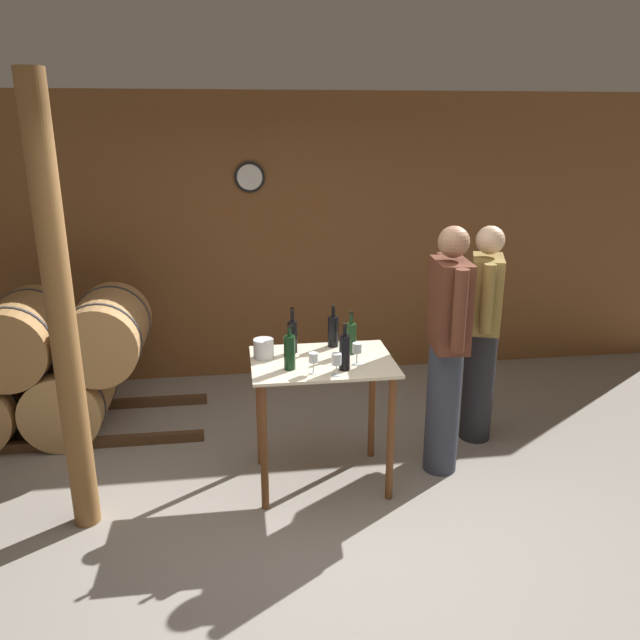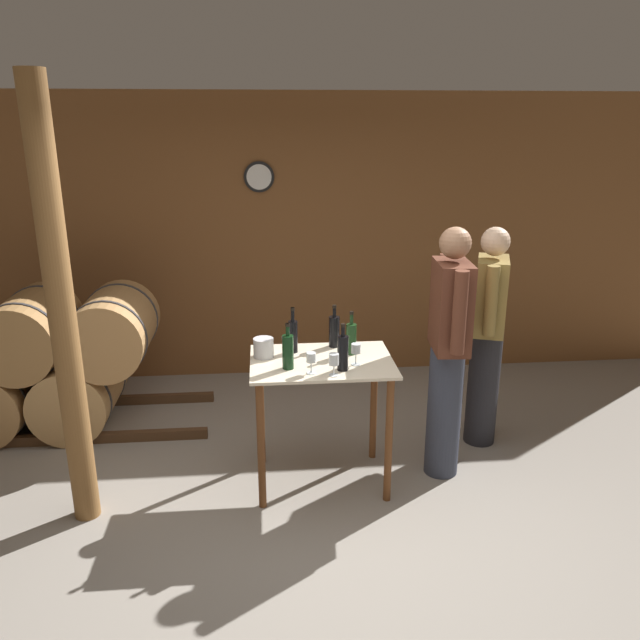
{
  "view_description": "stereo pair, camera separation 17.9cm",
  "coord_description": "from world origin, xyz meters",
  "views": [
    {
      "loc": [
        -0.55,
        -3.19,
        2.43
      ],
      "look_at": [
        -0.0,
        0.74,
        1.16
      ],
      "focal_mm": 35.0,
      "sensor_mm": 36.0,
      "label": 1
    },
    {
      "loc": [
        -0.37,
        -3.21,
        2.43
      ],
      "look_at": [
        -0.0,
        0.74,
        1.16
      ],
      "focal_mm": 35.0,
      "sensor_mm": 36.0,
      "label": 2
    }
  ],
  "objects": [
    {
      "name": "wine_glass_near_center",
      "position": [
        0.05,
        0.38,
        1.01
      ],
      "size": [
        0.06,
        0.06,
        0.15
      ],
      "color": "silver",
      "rests_on": "tasting_table"
    },
    {
      "name": "barrel_rack",
      "position": [
        -2.08,
        1.7,
        0.56
      ],
      "size": [
        2.76,
        0.87,
        1.15
      ],
      "color": "#4C331E",
      "rests_on": "ground_plane"
    },
    {
      "name": "person_visitor_with_scarf",
      "position": [
        0.87,
        0.68,
        0.95
      ],
      "size": [
        0.25,
        0.59,
        1.79
      ],
      "color": "#333847",
      "rests_on": "ground_plane"
    },
    {
      "name": "wine_bottle_far_left",
      "position": [
        -0.23,
        0.52,
        1.03
      ],
      "size": [
        0.07,
        0.07,
        0.31
      ],
      "color": "black",
      "rests_on": "tasting_table"
    },
    {
      "name": "person_host",
      "position": [
        1.3,
        1.1,
        0.91
      ],
      "size": [
        0.34,
        0.56,
        1.71
      ],
      "color": "#232328",
      "rests_on": "ground_plane"
    },
    {
      "name": "tasting_table",
      "position": [
        -0.0,
        0.64,
        0.72
      ],
      "size": [
        0.95,
        0.69,
        0.91
      ],
      "color": "beige",
      "rests_on": "ground_plane"
    },
    {
      "name": "ground_plane",
      "position": [
        0.0,
        0.0,
        0.0
      ],
      "size": [
        14.0,
        14.0,
        0.0
      ],
      "primitive_type": "plane",
      "color": "gray"
    },
    {
      "name": "wine_bottle_center",
      "position": [
        0.11,
        0.9,
        1.03
      ],
      "size": [
        0.08,
        0.08,
        0.3
      ],
      "color": "black",
      "rests_on": "tasting_table"
    },
    {
      "name": "back_wall",
      "position": [
        -0.0,
        2.71,
        1.35
      ],
      "size": [
        8.4,
        0.08,
        2.7
      ],
      "color": "brown",
      "rests_on": "ground_plane"
    },
    {
      "name": "wine_glass_near_left",
      "position": [
        -0.09,
        0.43,
        1.01
      ],
      "size": [
        0.06,
        0.06,
        0.14
      ],
      "color": "silver",
      "rests_on": "tasting_table"
    },
    {
      "name": "wine_bottle_left",
      "position": [
        -0.18,
        0.82,
        1.04
      ],
      "size": [
        0.06,
        0.06,
        0.32
      ],
      "color": "black",
      "rests_on": "tasting_table"
    },
    {
      "name": "wine_glass_near_right",
      "position": [
        0.21,
        0.55,
        1.02
      ],
      "size": [
        0.06,
        0.06,
        0.14
      ],
      "color": "silver",
      "rests_on": "tasting_table"
    },
    {
      "name": "ice_bucket",
      "position": [
        -0.38,
        0.74,
        0.98
      ],
      "size": [
        0.14,
        0.14,
        0.13
      ],
      "color": "silver",
      "rests_on": "tasting_table"
    },
    {
      "name": "wooden_post",
      "position": [
        -1.55,
        0.38,
        1.35
      ],
      "size": [
        0.16,
        0.16,
        2.7
      ],
      "color": "brown",
      "rests_on": "ground_plane"
    },
    {
      "name": "wine_bottle_right",
      "position": [
        0.12,
        0.46,
        1.03
      ],
      "size": [
        0.07,
        0.07,
        0.31
      ],
      "color": "black",
      "rests_on": "tasting_table"
    },
    {
      "name": "wine_bottle_far_right",
      "position": [
        0.21,
        0.75,
        1.03
      ],
      "size": [
        0.07,
        0.07,
        0.3
      ],
      "color": "#193819",
      "rests_on": "tasting_table"
    }
  ]
}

